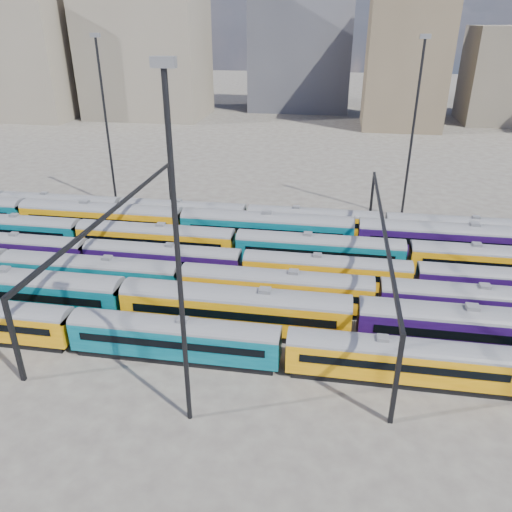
% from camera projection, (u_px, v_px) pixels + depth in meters
% --- Properties ---
extents(ground, '(500.00, 500.00, 0.00)m').
position_uv_depth(ground, '(286.00, 285.00, 56.78)').
color(ground, '#443E3A').
rests_on(ground, ground).
extents(rake_0, '(95.50, 2.80, 4.70)m').
position_uv_depth(rake_0, '(401.00, 356.00, 40.76)').
color(rake_0, black).
rests_on(rake_0, ground).
extents(rake_1, '(133.50, 3.25, 5.49)m').
position_uv_depth(rake_1, '(355.00, 316.00, 45.57)').
color(rake_1, black).
rests_on(rake_1, ground).
extents(rake_2, '(101.10, 2.96, 4.98)m').
position_uv_depth(rake_2, '(91.00, 271.00, 54.26)').
color(rake_2, black).
rests_on(rake_2, ground).
extents(rake_3, '(131.69, 2.75, 4.62)m').
position_uv_depth(rake_3, '(162.00, 257.00, 57.86)').
color(rake_3, black).
rests_on(rake_3, ground).
extents(rake_4, '(101.76, 2.98, 5.02)m').
position_uv_depth(rake_4, '(156.00, 237.00, 62.59)').
color(rake_4, black).
rests_on(rake_4, ground).
extents(rake_5, '(137.01, 3.34, 5.64)m').
position_uv_depth(rake_5, '(356.00, 232.00, 63.27)').
color(rake_5, black).
rests_on(rake_5, ground).
extents(rake_6, '(131.08, 2.74, 4.60)m').
position_uv_depth(rake_6, '(314.00, 219.00, 68.78)').
color(rake_6, black).
rests_on(rake_6, ground).
extents(gantry_1, '(0.35, 40.35, 8.03)m').
position_uv_depth(gantry_1, '(113.00, 219.00, 56.77)').
color(gantry_1, black).
rests_on(gantry_1, ground).
extents(gantry_2, '(0.35, 40.35, 8.03)m').
position_uv_depth(gantry_2, '(383.00, 236.00, 52.39)').
color(gantry_2, black).
rests_on(gantry_2, ground).
extents(mast_1, '(1.40, 0.50, 25.60)m').
position_uv_depth(mast_1, '(106.00, 118.00, 74.72)').
color(mast_1, black).
rests_on(mast_1, ground).
extents(mast_2, '(1.40, 0.50, 25.60)m').
position_uv_depth(mast_2, '(177.00, 251.00, 31.90)').
color(mast_2, black).
rests_on(mast_2, ground).
extents(mast_3, '(1.40, 0.50, 25.60)m').
position_uv_depth(mast_3, '(414.00, 124.00, 69.93)').
color(mast_3, black).
rests_on(mast_3, ground).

